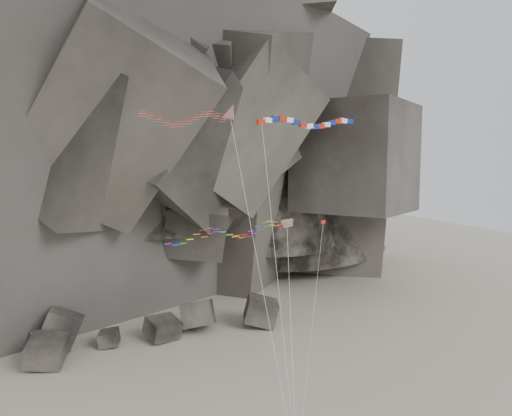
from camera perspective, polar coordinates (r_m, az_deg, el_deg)
name	(u,v)px	position (r m, az deg, el deg)	size (l,w,h in m)	color
headland	(120,88)	(114.53, -15.26, 13.14)	(110.00, 70.00, 84.00)	#504941
boulder_field	(47,336)	(79.72, -22.75, -13.36)	(58.85, 16.75, 8.31)	#47423F
delta_kite	(182,117)	(45.92, -8.43, 10.20)	(10.90, 10.47, 31.69)	red
banner_kite	(308,124)	(49.68, 5.91, 9.50)	(11.21, 8.43, 30.56)	red
parafoil_kite	(225,232)	(48.61, -3.51, -2.78)	(13.97, 10.50, 20.28)	#EDB60D
pennant_kite	(318,270)	(50.08, 7.09, -7.03)	(8.14, 8.25, 20.16)	red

